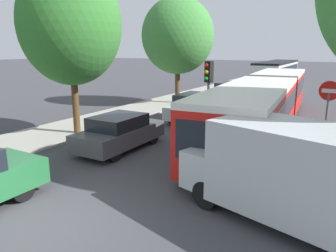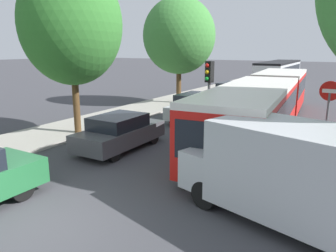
# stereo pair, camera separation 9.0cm
# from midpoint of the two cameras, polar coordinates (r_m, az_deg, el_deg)

# --- Properties ---
(ground_plane) EXTENTS (200.00, 200.00, 0.00)m
(ground_plane) POSITION_cam_midpoint_polar(r_m,az_deg,el_deg) (8.29, -23.14, -16.20)
(ground_plane) COLOR #3D3D42
(kerb_strip_left) EXTENTS (3.20, 42.84, 0.14)m
(kerb_strip_left) POSITION_cam_midpoint_polar(r_m,az_deg,el_deg) (24.10, 0.22, 4.21)
(kerb_strip_left) COLOR #9E998E
(kerb_strip_left) RESTS_ON ground
(articulated_bus) EXTENTS (4.15, 17.09, 2.51)m
(articulated_bus) POSITION_cam_midpoint_polar(r_m,az_deg,el_deg) (16.65, 16.93, 4.25)
(articulated_bus) COLOR red
(articulated_bus) RESTS_ON ground
(city_bus_rear) EXTENTS (2.86, 11.78, 2.52)m
(city_bus_rear) POSITION_cam_midpoint_polar(r_m,az_deg,el_deg) (37.83, 18.78, 9.00)
(city_bus_rear) COLOR silver
(city_bus_rear) RESTS_ON ground
(queued_car_graphite) EXTENTS (1.72, 4.01, 1.39)m
(queued_car_graphite) POSITION_cam_midpoint_polar(r_m,az_deg,el_deg) (13.07, -8.20, -1.05)
(queued_car_graphite) COLOR #47474C
(queued_car_graphite) RESTS_ON ground
(queued_car_silver) EXTENTS (1.84, 4.29, 1.49)m
(queued_car_silver) POSITION_cam_midpoint_polar(r_m,az_deg,el_deg) (18.29, 5.13, 3.36)
(queued_car_silver) COLOR #B7BABF
(queued_car_silver) RESTS_ON ground
(queued_car_white) EXTENTS (1.90, 4.43, 1.54)m
(queued_car_white) POSITION_cam_midpoint_polar(r_m,az_deg,el_deg) (24.28, 11.33, 5.71)
(queued_car_white) COLOR white
(queued_car_white) RESTS_ON ground
(white_van) EXTENTS (5.34, 3.21, 2.31)m
(white_van) POSITION_cam_midpoint_polar(r_m,az_deg,el_deg) (7.88, 21.49, -7.64)
(white_van) COLOR #B7BABF
(white_van) RESTS_ON ground
(traffic_light) EXTENTS (0.38, 0.40, 3.40)m
(traffic_light) POSITION_cam_midpoint_polar(r_m,az_deg,el_deg) (14.30, 7.32, 7.53)
(traffic_light) COLOR #56595E
(traffic_light) RESTS_ON ground
(no_entry_sign) EXTENTS (0.70, 0.08, 2.82)m
(no_entry_sign) POSITION_cam_midpoint_polar(r_m,az_deg,el_deg) (13.02, 26.29, 2.90)
(no_entry_sign) COLOR #56595E
(no_entry_sign) RESTS_ON ground
(tree_left_mid) EXTENTS (4.39, 4.39, 7.55)m
(tree_left_mid) POSITION_cam_midpoint_polar(r_m,az_deg,el_deg) (15.26, -16.36, 16.64)
(tree_left_mid) COLOR #51381E
(tree_left_mid) RESTS_ON ground
(tree_left_far) EXTENTS (4.94, 4.94, 7.34)m
(tree_left_far) POSITION_cam_midpoint_polar(r_m,az_deg,el_deg) (23.18, 2.06, 15.43)
(tree_left_far) COLOR #51381E
(tree_left_far) RESTS_ON ground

